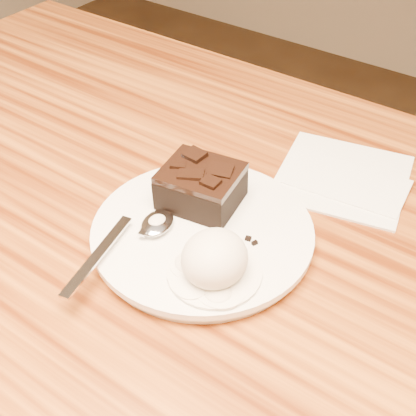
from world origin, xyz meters
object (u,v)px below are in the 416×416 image
Objects in this scene: ice_cream_scoop at (215,258)px; napkin at (343,176)px; plate at (203,235)px; spoon at (157,224)px; brownie at (201,188)px; dining_table at (167,411)px.

ice_cream_scoop reaches higher than napkin.
spoon reaches higher than plate.
dining_table is at bearing -119.39° from brownie.
dining_table is at bearing 140.70° from spoon.
spoon is (-0.04, -0.03, 0.01)m from plate.
napkin is (0.13, 0.21, 0.38)m from dining_table.
brownie reaches higher than plate.
spoon is at bearing 167.21° from ice_cream_scoop.
ice_cream_scoop is at bearing -47.26° from brownie.
brownie is at bearing 60.61° from dining_table.
plate is 2.89× the size of brownie.
dining_table is at bearing -161.60° from plate.
spoon is at bearing -117.37° from napkin.
brownie is 1.22× the size of ice_cream_scoop.
napkin is at bearing 50.08° from spoon.
dining_table is 0.42m from brownie.
plate reaches higher than dining_table.
ice_cream_scoop reaches higher than spoon.
ice_cream_scoop is 0.37× the size of spoon.
plate is at bearing 135.81° from ice_cream_scoop.
plate reaches higher than napkin.
dining_table is at bearing -121.91° from napkin.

